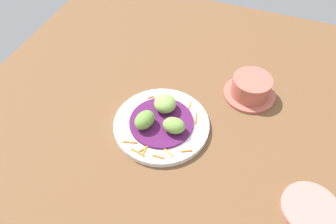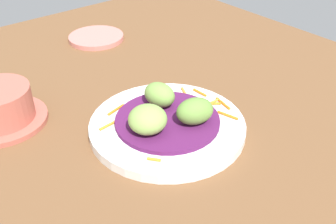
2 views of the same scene
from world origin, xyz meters
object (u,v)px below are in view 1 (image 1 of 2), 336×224
object	(u,v)px
guac_scoop_right	(145,120)
guac_scoop_left	(174,125)
guac_scoop_center	(165,104)
terracotta_bowl	(251,88)
main_plate	(161,125)
side_plate_small	(311,209)

from	to	relation	value
guac_scoop_right	guac_scoop_left	bearing A→B (deg)	7.95
guac_scoop_center	guac_scoop_left	bearing A→B (deg)	-52.05
guac_scoop_left	terracotta_bowl	bearing A→B (deg)	54.43
main_plate	terracotta_bowl	distance (cm)	25.79
main_plate	guac_scoop_right	bearing A→B (deg)	-142.05
guac_scoop_center	guac_scoop_right	size ratio (longest dim) A/B	0.99
side_plate_small	guac_scoop_left	bearing A→B (deg)	166.49
guac_scoop_center	main_plate	bearing A→B (deg)	-82.05
main_plate	guac_scoop_right	size ratio (longest dim) A/B	4.18
guac_scoop_center	side_plate_small	bearing A→B (deg)	-19.95
side_plate_small	terracotta_bowl	bearing A→B (deg)	123.33
guac_scoop_center	terracotta_bowl	world-z (taller)	guac_scoop_center
guac_scoop_left	guac_scoop_center	size ratio (longest dim) A/B	0.97
terracotta_bowl	guac_scoop_left	bearing A→B (deg)	-125.57
main_plate	guac_scoop_right	xyz separation A→B (cm)	(-3.20, -2.50, 3.33)
main_plate	guac_scoop_center	distance (cm)	5.26
main_plate	side_plate_small	distance (cm)	37.40
guac_scoop_right	terracotta_bowl	bearing A→B (deg)	44.56
guac_scoop_center	terracotta_bowl	distance (cm)	23.50
side_plate_small	guac_scoop_center	bearing A→B (deg)	160.05
terracotta_bowl	guac_scoop_center	bearing A→B (deg)	-142.28
main_plate	guac_scoop_right	world-z (taller)	guac_scoop_right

